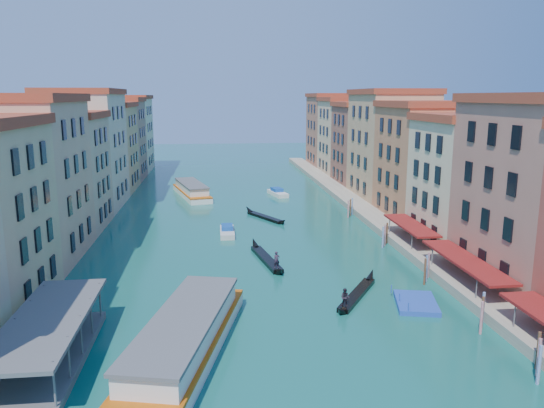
{
  "coord_description": "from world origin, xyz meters",
  "views": [
    {
      "loc": [
        -3.66,
        -26.29,
        19.64
      ],
      "look_at": [
        3.88,
        39.76,
        6.12
      ],
      "focal_mm": 35.0,
      "sensor_mm": 36.0,
      "label": 1
    }
  ],
  "objects_px": {
    "vaporetto_far": "(192,190)",
    "gondola_fore": "(266,257)",
    "vaporetto_near": "(185,338)",
    "blue_dock": "(416,303)",
    "gondola_right": "(356,293)",
    "vaporetto_stop": "(50,345)"
  },
  "relations": [
    {
      "from": "gondola_fore",
      "to": "blue_dock",
      "type": "relative_size",
      "value": 2.13
    },
    {
      "from": "vaporetto_near",
      "to": "gondola_fore",
      "type": "relative_size",
      "value": 1.68
    },
    {
      "from": "gondola_fore",
      "to": "blue_dock",
      "type": "xyz_separation_m",
      "value": [
        12.85,
        -15.46,
        -0.22
      ]
    },
    {
      "from": "gondola_right",
      "to": "blue_dock",
      "type": "height_order",
      "value": "gondola_right"
    },
    {
      "from": "gondola_fore",
      "to": "gondola_right",
      "type": "relative_size",
      "value": 1.23
    },
    {
      "from": "vaporetto_far",
      "to": "gondola_right",
      "type": "bearing_deg",
      "value": -86.29
    },
    {
      "from": "vaporetto_near",
      "to": "gondola_fore",
      "type": "distance_m",
      "value": 24.71
    },
    {
      "from": "vaporetto_far",
      "to": "gondola_fore",
      "type": "xyz_separation_m",
      "value": [
        10.5,
        -44.24,
        -0.78
      ]
    },
    {
      "from": "vaporetto_far",
      "to": "gondola_right",
      "type": "relative_size",
      "value": 1.74
    },
    {
      "from": "vaporetto_far",
      "to": "gondola_right",
      "type": "height_order",
      "value": "vaporetto_far"
    },
    {
      "from": "vaporetto_near",
      "to": "gondola_right",
      "type": "height_order",
      "value": "vaporetto_near"
    },
    {
      "from": "vaporetto_far",
      "to": "vaporetto_near",
      "type": "bearing_deg",
      "value": -102.34
    },
    {
      "from": "vaporetto_far",
      "to": "blue_dock",
      "type": "height_order",
      "value": "vaporetto_far"
    },
    {
      "from": "vaporetto_stop",
      "to": "gondola_fore",
      "type": "bearing_deg",
      "value": 51.12
    },
    {
      "from": "vaporetto_stop",
      "to": "blue_dock",
      "type": "bearing_deg",
      "value": 13.7
    },
    {
      "from": "vaporetto_far",
      "to": "gondola_fore",
      "type": "relative_size",
      "value": 1.41
    },
    {
      "from": "vaporetto_stop",
      "to": "vaporetto_near",
      "type": "bearing_deg",
      "value": 0.05
    },
    {
      "from": "vaporetto_stop",
      "to": "vaporetto_far",
      "type": "bearing_deg",
      "value": 83.1
    },
    {
      "from": "vaporetto_stop",
      "to": "vaporetto_near",
      "type": "relative_size",
      "value": 0.73
    },
    {
      "from": "gondola_right",
      "to": "blue_dock",
      "type": "xyz_separation_m",
      "value": [
        5.19,
        -2.51,
        -0.23
      ]
    },
    {
      "from": "vaporetto_stop",
      "to": "vaporetto_far",
      "type": "xyz_separation_m",
      "value": [
        8.16,
        67.37,
        -0.21
      ]
    },
    {
      "from": "vaporetto_near",
      "to": "vaporetto_far",
      "type": "distance_m",
      "value": 67.39
    }
  ]
}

